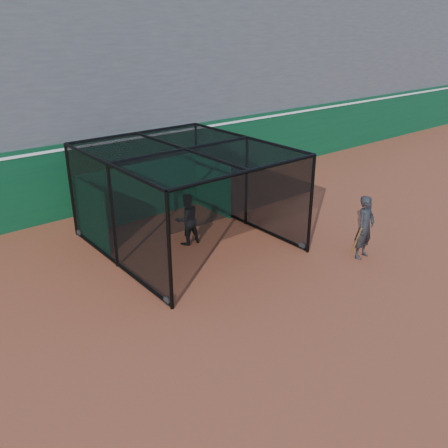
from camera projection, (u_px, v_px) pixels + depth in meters
ground at (267, 310)px, 10.89m from camera, size 120.00×120.00×0.00m
outfield_wall at (98, 173)px, 16.45m from camera, size 50.00×0.50×2.50m
grandstand at (45, 69)px, 17.89m from camera, size 50.00×7.85×8.95m
batting_cage at (186, 198)px, 13.68m from camera, size 4.74×5.46×2.86m
batter at (187, 219)px, 13.90m from camera, size 0.79×0.63×1.56m
on_deck_player at (365, 227)px, 13.04m from camera, size 0.69×0.49×1.80m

